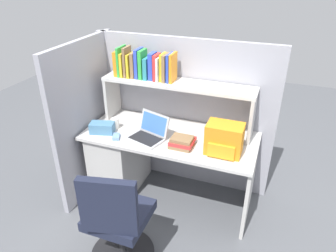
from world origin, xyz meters
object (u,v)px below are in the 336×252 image
Objects in this scene: computer_mouse at (116,137)px; office_chair at (118,226)px; backpack at (224,139)px; paper_cup at (115,123)px; tissue_box at (102,128)px; laptop at (149,133)px.

computer_mouse is 0.82m from office_chair.
paper_cup is at bearing 176.54° from backpack.
backpack is 1.07m from paper_cup.
paper_cup is 0.11× the size of office_chair.
backpack is 2.84× the size of paper_cup.
computer_mouse is at bearing -31.71° from tissue_box.
backpack is 1.14m from tissue_box.
tissue_box is (-0.45, -0.06, -0.00)m from laptop.
backpack is 1.36× the size of tissue_box.
laptop is 0.86m from office_chair.
computer_mouse is at bearing -58.62° from paper_cup.
laptop is 0.46m from tissue_box.
computer_mouse is 0.20m from paper_cup.
backpack is 1.08m from office_chair.
backpack reaches higher than paper_cup.
paper_cup is at bearing 43.33° from tissue_box.
laptop is at bearing -8.62° from paper_cup.
laptop is 0.40× the size of office_chair.
backpack is 0.97m from computer_mouse.
tissue_box is at bearing -177.34° from backpack.
laptop is at bearing -7.70° from tissue_box.
laptop is 1.25× the size of backpack.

